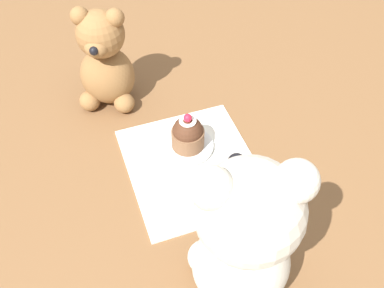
{
  "coord_description": "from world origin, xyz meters",
  "views": [
    {
      "loc": [
        0.16,
        0.45,
        0.58
      ],
      "look_at": [
        0.0,
        0.0,
        0.06
      ],
      "focal_mm": 42.0,
      "sensor_mm": 36.0,
      "label": 1
    }
  ],
  "objects_px": {
    "cupcake_near_cream_bear": "(247,174)",
    "teddy_bear_cream": "(244,237)",
    "cupcake_near_tan_bear": "(188,134)",
    "teddy_bear_tan": "(105,62)",
    "saucer_plate": "(188,146)"
  },
  "relations": [
    {
      "from": "cupcake_near_cream_bear",
      "to": "saucer_plate",
      "type": "bearing_deg",
      "value": -60.78
    },
    {
      "from": "teddy_bear_cream",
      "to": "saucer_plate",
      "type": "height_order",
      "value": "teddy_bear_cream"
    },
    {
      "from": "teddy_bear_cream",
      "to": "teddy_bear_tan",
      "type": "bearing_deg",
      "value": -65.85
    },
    {
      "from": "cupcake_near_tan_bear",
      "to": "cupcake_near_cream_bear",
      "type": "bearing_deg",
      "value": 119.22
    },
    {
      "from": "teddy_bear_cream",
      "to": "saucer_plate",
      "type": "relative_size",
      "value": 2.93
    },
    {
      "from": "cupcake_near_cream_bear",
      "to": "cupcake_near_tan_bear",
      "type": "relative_size",
      "value": 0.96
    },
    {
      "from": "teddy_bear_tan",
      "to": "cupcake_near_tan_bear",
      "type": "xyz_separation_m",
      "value": [
        -0.1,
        0.17,
        -0.05
      ]
    },
    {
      "from": "teddy_bear_tan",
      "to": "cupcake_near_tan_bear",
      "type": "distance_m",
      "value": 0.2
    },
    {
      "from": "saucer_plate",
      "to": "cupcake_near_cream_bear",
      "type": "bearing_deg",
      "value": 119.22
    },
    {
      "from": "teddy_bear_tan",
      "to": "cupcake_near_tan_bear",
      "type": "height_order",
      "value": "teddy_bear_tan"
    },
    {
      "from": "teddy_bear_cream",
      "to": "saucer_plate",
      "type": "xyz_separation_m",
      "value": [
        -0.02,
        -0.26,
        -0.12
      ]
    },
    {
      "from": "teddy_bear_tan",
      "to": "cupcake_near_tan_bear",
      "type": "bearing_deg",
      "value": -35.79
    },
    {
      "from": "cupcake_near_cream_bear",
      "to": "saucer_plate",
      "type": "distance_m",
      "value": 0.12
    },
    {
      "from": "cupcake_near_cream_bear",
      "to": "teddy_bear_cream",
      "type": "bearing_deg",
      "value": 62.05
    },
    {
      "from": "saucer_plate",
      "to": "teddy_bear_cream",
      "type": "bearing_deg",
      "value": 85.71
    }
  ]
}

